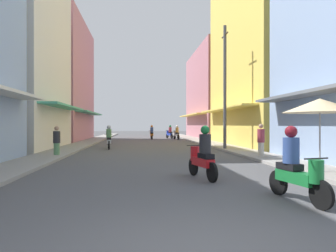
# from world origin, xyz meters

# --- Properties ---
(ground_plane) EXTENTS (108.80, 108.80, 0.00)m
(ground_plane) POSITION_xyz_m (0.00, 20.73, 0.00)
(ground_plane) COLOR #4C4C4F
(sidewalk_left) EXTENTS (1.84, 57.46, 0.12)m
(sidewalk_left) POSITION_xyz_m (-5.25, 20.73, 0.06)
(sidewalk_left) COLOR gray
(sidewalk_left) RESTS_ON ground
(sidewalk_right) EXTENTS (1.84, 57.46, 0.12)m
(sidewalk_right) POSITION_xyz_m (5.25, 20.73, 0.06)
(sidewalk_right) COLOR #9E9991
(sidewalk_right) RESTS_ON ground
(building_left_mid) EXTENTS (7.05, 8.51, 13.54)m
(building_left_mid) POSITION_xyz_m (-9.16, 16.78, 6.76)
(building_left_mid) COLOR silver
(building_left_mid) RESTS_ON ground
(building_left_far) EXTENTS (7.05, 11.56, 12.00)m
(building_left_far) POSITION_xyz_m (-9.16, 27.52, 6.00)
(building_left_far) COLOR #B7727F
(building_left_far) RESTS_ON ground
(building_right_mid) EXTENTS (7.05, 12.20, 14.46)m
(building_right_mid) POSITION_xyz_m (9.16, 18.70, 7.22)
(building_right_mid) COLOR #EFD159
(building_right_mid) RESTS_ON ground
(building_right_far) EXTENTS (7.05, 13.72, 10.69)m
(building_right_far) POSITION_xyz_m (9.16, 32.51, 5.34)
(building_right_far) COLOR #B7727F
(building_right_far) RESTS_ON ground
(motorbike_white) EXTENTS (0.55, 1.81, 1.58)m
(motorbike_white) POSITION_xyz_m (-2.78, 16.73, 0.70)
(motorbike_white) COLOR black
(motorbike_white) RESTS_ON ground
(motorbike_blue) EXTENTS (0.76, 1.74, 1.58)m
(motorbike_blue) POSITION_xyz_m (2.85, 31.21, 0.70)
(motorbike_blue) COLOR black
(motorbike_blue) RESTS_ON ground
(motorbike_silver) EXTENTS (0.63, 1.79, 1.58)m
(motorbike_silver) POSITION_xyz_m (3.38, 28.88, 0.70)
(motorbike_silver) COLOR black
(motorbike_silver) RESTS_ON ground
(motorbike_red) EXTENTS (0.66, 1.78, 1.58)m
(motorbike_red) POSITION_xyz_m (1.07, 5.27, 0.70)
(motorbike_red) COLOR black
(motorbike_red) RESTS_ON ground
(motorbike_orange) EXTENTS (0.55, 1.81, 1.58)m
(motorbike_orange) POSITION_xyz_m (0.66, 29.28, 0.70)
(motorbike_orange) COLOR black
(motorbike_orange) RESTS_ON ground
(motorbike_green) EXTENTS (0.61, 1.79, 1.58)m
(motorbike_green) POSITION_xyz_m (2.46, 2.53, 0.70)
(motorbike_green) COLOR black
(motorbike_green) RESTS_ON ground
(pedestrian_far) EXTENTS (0.34, 0.34, 1.65)m
(pedestrian_far) POSITION_xyz_m (5.03, 10.30, 0.83)
(pedestrian_far) COLOR beige
(pedestrian_far) RESTS_ON ground
(pedestrian_foreground) EXTENTS (0.34, 0.34, 1.54)m
(pedestrian_foreground) POSITION_xyz_m (-4.84, 11.76, 0.76)
(pedestrian_foreground) COLOR #598C59
(pedestrian_foreground) RESTS_ON ground
(vendor_umbrella) EXTENTS (2.30, 2.30, 2.43)m
(vendor_umbrella) POSITION_xyz_m (4.91, 5.51, 2.21)
(vendor_umbrella) COLOR #99999E
(vendor_umbrella) RESTS_ON ground
(utility_pole) EXTENTS (0.20, 1.20, 7.81)m
(utility_pole) POSITION_xyz_m (4.58, 14.73, 3.99)
(utility_pole) COLOR #4C4C4F
(utility_pole) RESTS_ON ground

